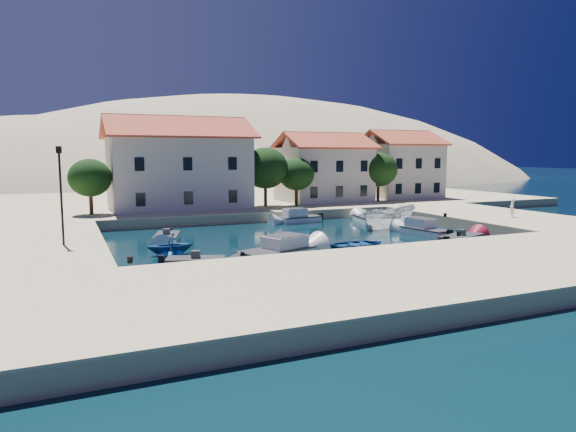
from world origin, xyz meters
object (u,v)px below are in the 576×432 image
object	(u,v)px
lamppost	(61,186)
rowboat_south	(359,248)
cabin_cruiser_south	(277,251)
cabin_cruiser_east	(425,230)
building_right	(400,164)
building_left	(178,162)
pedestrian	(512,208)
building_mid	(324,166)
boat_east	(389,229)

from	to	relation	value
lamppost	rowboat_south	bearing A→B (deg)	-11.24
cabin_cruiser_south	cabin_cruiser_east	xyz separation A→B (m)	(14.82, 3.60, -0.00)
building_right	rowboat_south	world-z (taller)	building_right
building_left	pedestrian	xyz separation A→B (m)	(26.12, -20.63, -4.08)
building_left	rowboat_south	world-z (taller)	building_left
lamppost	building_mid	bearing A→B (deg)	35.45
cabin_cruiser_south	rowboat_south	size ratio (longest dim) A/B	1.35
cabin_cruiser_south	rowboat_south	distance (m)	6.74
building_right	cabin_cruiser_east	bearing A→B (deg)	-121.22
boat_east	building_left	bearing A→B (deg)	37.68
cabin_cruiser_east	pedestrian	world-z (taller)	pedestrian
pedestrian	lamppost	bearing A→B (deg)	-23.83
building_left	building_mid	xyz separation A→B (m)	(18.00, 1.00, -0.71)
building_mid	pedestrian	size ratio (longest dim) A/B	6.12
building_right	cabin_cruiser_east	world-z (taller)	building_right
lamppost	boat_east	bearing A→B (deg)	7.29
building_left	lamppost	xyz separation A→B (m)	(-11.50, -20.00, -1.18)
boat_east	cabin_cruiser_south	bearing A→B (deg)	113.88
lamppost	rowboat_south	world-z (taller)	lamppost
building_mid	cabin_cruiser_east	world-z (taller)	building_mid
building_mid	rowboat_south	world-z (taller)	building_mid
boat_east	lamppost	bearing A→B (deg)	91.71
building_right	cabin_cruiser_east	xyz separation A→B (m)	(-13.97, -23.05, -5.00)
cabin_cruiser_south	building_left	bearing A→B (deg)	72.25
lamppost	pedestrian	bearing A→B (deg)	-0.95
building_left	rowboat_south	distance (m)	25.81
building_left	cabin_cruiser_south	xyz separation A→B (m)	(1.21, -24.65, -5.46)
building_left	cabin_cruiser_south	size ratio (longest dim) A/B	2.60
building_left	lamppost	bearing A→B (deg)	-119.90
rowboat_south	pedestrian	xyz separation A→B (m)	(18.24, 3.23, 1.86)
cabin_cruiser_south	rowboat_south	xyz separation A→B (m)	(6.68, 0.80, -0.48)
building_mid	boat_east	distance (m)	18.46
building_mid	boat_east	size ratio (longest dim) A/B	1.79
building_right	cabin_cruiser_east	distance (m)	27.41
lamppost	building_left	bearing A→B (deg)	60.10
cabin_cruiser_east	lamppost	bearing A→B (deg)	78.29
building_left	building_right	distance (m)	30.07
cabin_cruiser_south	boat_east	world-z (taller)	cabin_cruiser_south
building_mid	cabin_cruiser_south	distance (m)	31.02
boat_east	pedestrian	distance (m)	11.48
building_right	lamppost	distance (m)	46.98
boat_east	cabin_cruiser_east	bearing A→B (deg)	-179.71
lamppost	boat_east	xyz separation A→B (m)	(27.06, 3.46, -4.75)
building_mid	rowboat_south	bearing A→B (deg)	-112.14
cabin_cruiser_east	boat_east	distance (m)	4.56
cabin_cruiser_east	pedestrian	bearing A→B (deg)	-97.12
cabin_cruiser_east	pedestrian	distance (m)	10.20
cabin_cruiser_south	boat_east	xyz separation A→B (m)	(14.36, 8.11, -0.48)
building_mid	building_right	world-z (taller)	building_right
building_left	rowboat_south	size ratio (longest dim) A/B	3.51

